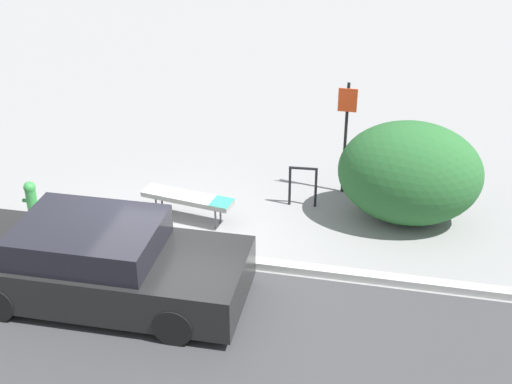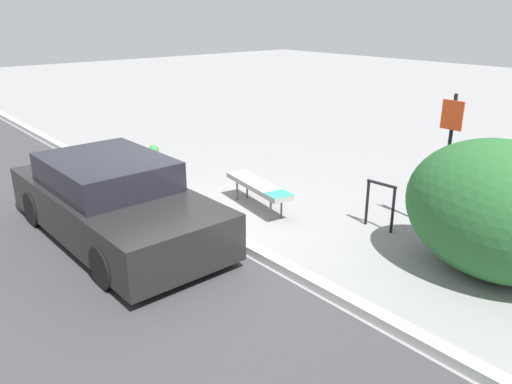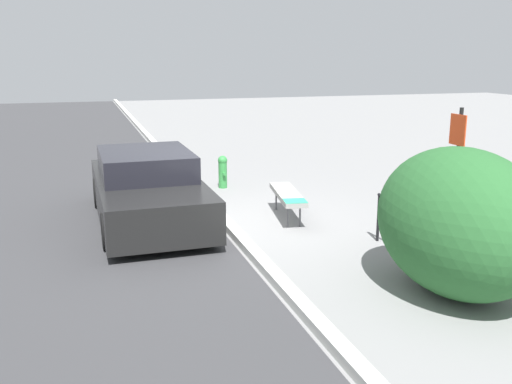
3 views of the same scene
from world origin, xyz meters
The scene contains 8 objects.
ground_plane centered at (0.00, 0.00, 0.00)m, with size 60.00×60.00×0.00m, color gray.
curb centered at (0.00, 0.00, 0.07)m, with size 60.00×0.20×0.13m.
bench centered at (0.03, 1.26, 0.46)m, with size 1.79×0.69×0.52m.
bike_rack centered at (2.02, 2.24, 0.50)m, with size 0.55×0.09×0.83m.
sign_post centered at (2.72, 2.97, 1.38)m, with size 0.36×0.08×2.30m.
fire_hydrant centered at (-2.84, 0.70, 0.41)m, with size 0.36×0.22×0.77m.
shrub_hedge centered at (3.99, 2.12, 0.97)m, with size 2.62×1.85×1.94m.
parked_car_near centered at (-0.59, -1.31, 0.62)m, with size 4.46×1.90×1.31m.
Camera 2 is at (6.64, -4.40, 3.50)m, focal length 35.00 mm.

